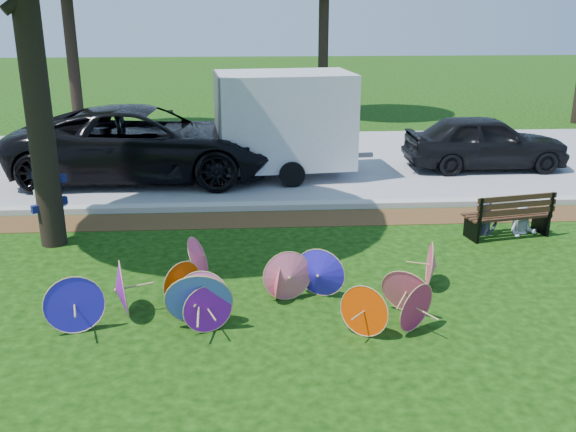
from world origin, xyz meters
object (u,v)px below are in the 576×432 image
parasol_pile (253,288)px  dark_pickup (485,142)px  cargo_trailer (285,119)px  person_right (525,207)px  park_bench (507,214)px  black_van (146,143)px  person_left (488,202)px

parasol_pile → dark_pickup: (6.00, 7.74, 0.32)m
cargo_trailer → dark_pickup: bearing=-1.4°
parasol_pile → person_right: size_ratio=5.34×
cargo_trailer → person_right: 6.12m
parasol_pile → park_bench: size_ratio=3.47×
park_bench → person_right: bearing=-2.7°
person_right → dark_pickup: bearing=100.5°
black_van → dark_pickup: (8.47, 0.45, -0.18)m
person_left → black_van: bearing=137.0°
person_left → person_right: bearing=-9.9°
cargo_trailer → black_van: bearing=174.1°
black_van → cargo_trailer: size_ratio=1.98×
dark_pickup → person_left: size_ratio=3.21×
park_bench → person_right: (0.35, 0.05, 0.10)m
dark_pickup → person_right: size_ratio=3.93×
parasol_pile → person_right: person_right is taller
black_van → cargo_trailer: bearing=-87.7°
cargo_trailer → person_left: size_ratio=2.49×
park_bench → person_left: (-0.35, 0.05, 0.22)m
person_right → black_van: bearing=171.6°
person_right → park_bench: bearing=-149.6°
cargo_trailer → person_left: (3.43, -4.43, -0.77)m
person_left → person_right: size_ratio=1.22×
person_left → person_right: (0.70, 0.00, -0.11)m
black_van → person_right: black_van is taller
dark_pickup → parasol_pile: bearing=141.6°
parasol_pile → person_right: bearing=29.9°
cargo_trailer → park_bench: 5.95m
black_van → dark_pickup: 8.49m
cargo_trailer → park_bench: cargo_trailer is taller
dark_pickup → cargo_trailer: 5.21m
parasol_pile → dark_pickup: 9.80m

